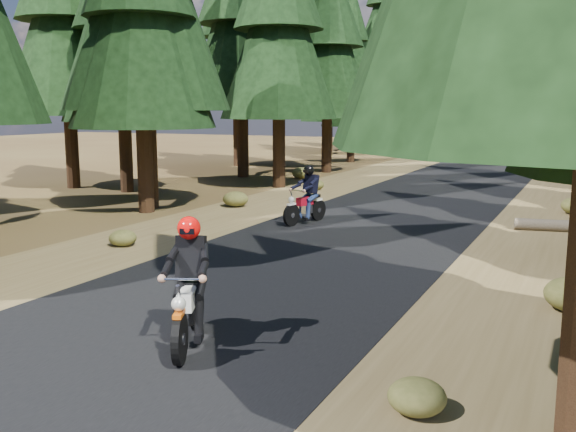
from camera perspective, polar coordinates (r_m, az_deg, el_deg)
The scene contains 8 objects.
ground at distance 12.04m, azimuth -3.10°, elevation -6.24°, with size 120.00×120.00×0.00m, color #432F18.
road at distance 16.47m, azimuth 5.27°, elevation -1.94°, with size 6.00×100.00×0.01m, color black.
shoulder_l at distance 18.54m, azimuth -8.18°, elevation -0.71°, with size 3.20×100.00×0.01m, color brown.
shoulder_r at distance 15.53m, azimuth 21.41°, elevation -3.28°, with size 3.20×100.00×0.01m, color brown.
pine_forest at distance 32.03m, azimuth 16.00°, elevation 17.47°, with size 34.59×55.08×16.32m.
understory_shrubs at distance 18.83m, azimuth 16.27°, elevation -0.00°, with size 15.75×29.48×0.70m.
rider_lead at distance 9.01m, azimuth -8.84°, elevation -7.79°, with size 1.37×2.09×1.80m.
rider_follow at distance 18.37m, azimuth 1.53°, elevation 1.05°, with size 1.02×1.95×1.67m.
Camera 1 is at (5.58, -10.15, 3.27)m, focal length 40.00 mm.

